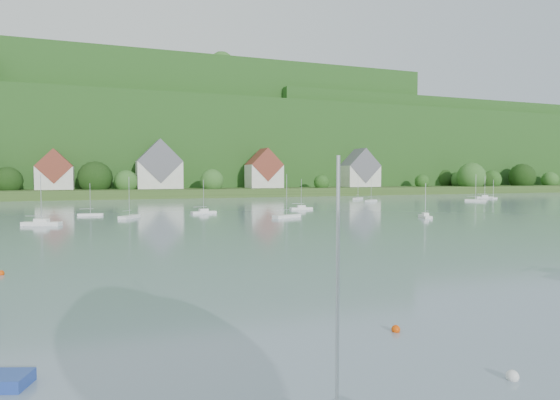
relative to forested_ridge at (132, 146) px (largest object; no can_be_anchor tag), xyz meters
The scene contains 10 objects.
far_shore_strip 71.83m from the forested_ridge, 90.33° to the right, with size 600.00×60.00×3.00m, color #2E4A1B.
forested_ridge is the anchor object (origin of this frame).
village_building_1 86.34m from the forested_ridge, 110.91° to the right, with size 12.00×9.36×14.00m.
village_building_2 81.68m from the forested_ridge, 86.73° to the right, with size 16.00×11.44×18.00m.
village_building_3 94.81m from the forested_ridge, 61.62° to the right, with size 13.00×10.40×15.50m.
village_building_4 119.91m from the forested_ridge, 41.25° to the right, with size 15.00×10.40×16.50m.
mooring_buoy_0 244.76m from the forested_ridge, 90.51° to the right, with size 0.44×0.44×0.44m, color #DF4505.
mooring_buoy_1 251.16m from the forested_ridge, 90.29° to the right, with size 0.49×0.49×0.49m, color silver.
mooring_buoy_3 223.48m from the forested_ridge, 96.00° to the right, with size 0.48×0.48×0.48m, color #DF4505.
far_sailboat_cluster 154.11m from the forested_ridge, 88.12° to the right, with size 206.15×71.10×8.71m.
Camera 1 is at (-15.47, 4.52, 7.76)m, focal length 31.26 mm.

